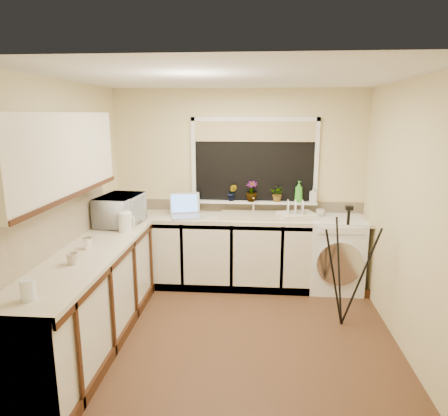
# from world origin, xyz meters

# --- Properties ---
(floor) EXTENTS (3.20, 3.20, 0.00)m
(floor) POSITION_xyz_m (0.00, 0.00, 0.00)
(floor) COLOR brown
(floor) RESTS_ON ground
(ceiling) EXTENTS (3.20, 3.20, 0.00)m
(ceiling) POSITION_xyz_m (0.00, 0.00, 2.45)
(ceiling) COLOR white
(ceiling) RESTS_ON ground
(wall_back) EXTENTS (3.20, 0.00, 3.20)m
(wall_back) POSITION_xyz_m (0.00, 1.50, 1.23)
(wall_back) COLOR beige
(wall_back) RESTS_ON ground
(wall_front) EXTENTS (3.20, 0.00, 3.20)m
(wall_front) POSITION_xyz_m (0.00, -1.50, 1.23)
(wall_front) COLOR beige
(wall_front) RESTS_ON ground
(wall_left) EXTENTS (0.00, 3.00, 3.00)m
(wall_left) POSITION_xyz_m (-1.60, 0.00, 1.23)
(wall_left) COLOR beige
(wall_left) RESTS_ON ground
(wall_right) EXTENTS (0.00, 3.00, 3.00)m
(wall_right) POSITION_xyz_m (1.60, 0.00, 1.23)
(wall_right) COLOR beige
(wall_right) RESTS_ON ground
(base_cabinet_back) EXTENTS (2.55, 0.60, 0.86)m
(base_cabinet_back) POSITION_xyz_m (-0.33, 1.20, 0.43)
(base_cabinet_back) COLOR silver
(base_cabinet_back) RESTS_ON floor
(base_cabinet_left) EXTENTS (0.54, 2.40, 0.86)m
(base_cabinet_left) POSITION_xyz_m (-1.30, -0.30, 0.43)
(base_cabinet_left) COLOR silver
(base_cabinet_left) RESTS_ON floor
(worktop_back) EXTENTS (3.20, 0.60, 0.04)m
(worktop_back) POSITION_xyz_m (0.00, 1.20, 0.88)
(worktop_back) COLOR beige
(worktop_back) RESTS_ON base_cabinet_back
(worktop_left) EXTENTS (0.60, 2.40, 0.04)m
(worktop_left) POSITION_xyz_m (-1.30, -0.30, 0.88)
(worktop_left) COLOR beige
(worktop_left) RESTS_ON base_cabinet_left
(upper_cabinet) EXTENTS (0.28, 1.90, 0.70)m
(upper_cabinet) POSITION_xyz_m (-1.44, -0.45, 1.80)
(upper_cabinet) COLOR silver
(upper_cabinet) RESTS_ON wall_left
(splashback_left) EXTENTS (0.02, 2.40, 0.45)m
(splashback_left) POSITION_xyz_m (-1.59, -0.30, 1.12)
(splashback_left) COLOR beige
(splashback_left) RESTS_ON wall_left
(splashback_back) EXTENTS (3.20, 0.02, 0.14)m
(splashback_back) POSITION_xyz_m (0.00, 1.49, 0.97)
(splashback_back) COLOR beige
(splashback_back) RESTS_ON wall_back
(window_glass) EXTENTS (1.50, 0.02, 1.00)m
(window_glass) POSITION_xyz_m (0.20, 1.49, 1.55)
(window_glass) COLOR black
(window_glass) RESTS_ON wall_back
(window_blind) EXTENTS (1.50, 0.02, 0.25)m
(window_blind) POSITION_xyz_m (0.20, 1.46, 1.92)
(window_blind) COLOR tan
(window_blind) RESTS_ON wall_back
(windowsill) EXTENTS (1.60, 0.14, 0.03)m
(windowsill) POSITION_xyz_m (0.20, 1.43, 1.04)
(windowsill) COLOR white
(windowsill) RESTS_ON wall_back
(sink) EXTENTS (0.82, 0.46, 0.03)m
(sink) POSITION_xyz_m (0.20, 1.20, 0.91)
(sink) COLOR tan
(sink) RESTS_ON worktop_back
(faucet) EXTENTS (0.03, 0.03, 0.24)m
(faucet) POSITION_xyz_m (0.20, 1.38, 1.02)
(faucet) COLOR silver
(faucet) RESTS_ON worktop_back
(washing_machine) EXTENTS (0.65, 0.63, 0.90)m
(washing_machine) POSITION_xyz_m (1.22, 1.20, 0.45)
(washing_machine) COLOR white
(washing_machine) RESTS_ON floor
(laptop) EXTENTS (0.45, 0.44, 0.27)m
(laptop) POSITION_xyz_m (-0.63, 1.16, 0.97)
(laptop) COLOR #A4A4AC
(laptop) RESTS_ON worktop_back
(kettle) EXTENTS (0.15, 0.15, 0.20)m
(kettle) POSITION_xyz_m (-1.16, 0.43, 1.00)
(kettle) COLOR white
(kettle) RESTS_ON worktop_left
(dish_rack) EXTENTS (0.51, 0.44, 0.06)m
(dish_rack) POSITION_xyz_m (0.72, 1.15, 0.93)
(dish_rack) COLOR beige
(dish_rack) RESTS_ON worktop_back
(tripod) EXTENTS (0.81, 0.81, 1.26)m
(tripod) POSITION_xyz_m (1.14, 0.25, 0.63)
(tripod) COLOR black
(tripod) RESTS_ON floor
(glass_jug) EXTENTS (0.10, 0.10, 0.15)m
(glass_jug) POSITION_xyz_m (-1.30, -1.27, 0.97)
(glass_jug) COLOR white
(glass_jug) RESTS_ON worktop_left
(steel_jar) EXTENTS (0.08, 0.08, 0.11)m
(steel_jar) POSITION_xyz_m (-1.33, -0.18, 0.96)
(steel_jar) COLOR white
(steel_jar) RESTS_ON worktop_left
(microwave) EXTENTS (0.47, 0.64, 0.33)m
(microwave) POSITION_xyz_m (-1.31, 0.72, 1.07)
(microwave) COLOR white
(microwave) RESTS_ON worktop_left
(plant_b) EXTENTS (0.12, 0.10, 0.21)m
(plant_b) POSITION_xyz_m (-0.07, 1.41, 1.16)
(plant_b) COLOR #999999
(plant_b) RESTS_ON windowsill
(plant_c) EXTENTS (0.18, 0.18, 0.26)m
(plant_c) POSITION_xyz_m (0.17, 1.40, 1.18)
(plant_c) COLOR #999999
(plant_c) RESTS_ON windowsill
(plant_d) EXTENTS (0.23, 0.21, 0.20)m
(plant_d) POSITION_xyz_m (0.50, 1.42, 1.15)
(plant_d) COLOR #999999
(plant_d) RESTS_ON windowsill
(soap_bottle_green) EXTENTS (0.14, 0.14, 0.27)m
(soap_bottle_green) POSITION_xyz_m (0.77, 1.42, 1.18)
(soap_bottle_green) COLOR green
(soap_bottle_green) RESTS_ON windowsill
(soap_bottle_clear) EXTENTS (0.10, 0.11, 0.20)m
(soap_bottle_clear) POSITION_xyz_m (0.95, 1.41, 1.15)
(soap_bottle_clear) COLOR #999999
(soap_bottle_clear) RESTS_ON windowsill
(cup_back) EXTENTS (0.14, 0.14, 0.09)m
(cup_back) POSITION_xyz_m (1.03, 1.29, 0.94)
(cup_back) COLOR beige
(cup_back) RESTS_ON worktop_back
(cup_left) EXTENTS (0.13, 0.13, 0.10)m
(cup_left) POSITION_xyz_m (-1.30, -0.58, 0.95)
(cup_left) COLOR #BEAE9D
(cup_left) RESTS_ON worktop_left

